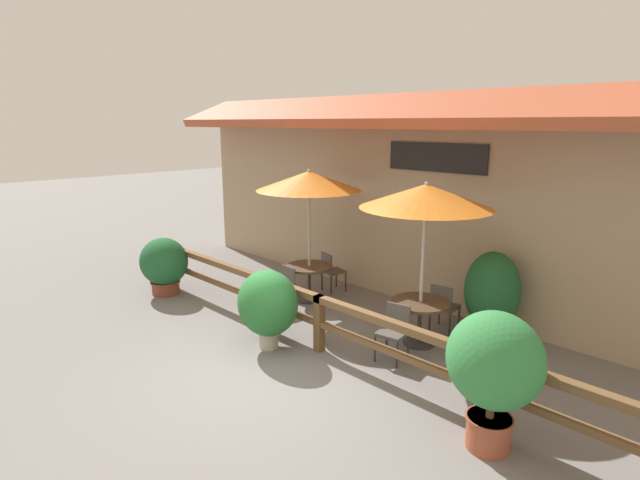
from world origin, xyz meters
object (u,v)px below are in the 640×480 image
Objects in this scene: potted_plant_small_flowering at (268,304)px; chair_middle_streetside at (394,329)px; patio_umbrella_middle at (426,196)px; dining_table_middle at (420,310)px; chair_middle_wallside at (444,305)px; potted_plant_entrance_palm at (494,366)px; chair_near_streetside at (284,286)px; patio_umbrella_near at (309,181)px; potted_plant_broad_leaf at (164,264)px; potted_plant_corner_fern at (492,293)px; dining_table_near at (309,273)px; chair_near_wallside at (331,270)px.

chair_middle_streetside is at bearing 33.82° from potted_plant_small_flowering.
potted_plant_small_flowering is at bearing -155.82° from chair_middle_streetside.
dining_table_middle is (0.00, 0.00, -1.90)m from patio_umbrella_middle.
chair_middle_wallside is 3.33m from potted_plant_entrance_palm.
chair_near_streetside is 0.90× the size of dining_table_middle.
patio_umbrella_near is 2.14m from chair_near_streetside.
potted_plant_entrance_palm is at bearing -39.55° from patio_umbrella_middle.
potted_plant_broad_leaf is (-5.35, -1.77, -1.83)m from patio_umbrella_middle.
dining_table_middle is 2.80m from potted_plant_entrance_palm.
patio_umbrella_middle reaches higher than potted_plant_corner_fern.
patio_umbrella_middle is at bearing -120.89° from potted_plant_corner_fern.
potted_plant_entrance_palm is (2.11, -1.02, 0.52)m from chair_middle_streetside.
dining_table_near is 1.00× the size of dining_table_middle.
dining_table_near is 0.36× the size of patio_umbrella_middle.
patio_umbrella_near is at bearing 98.44° from chair_near_streetside.
potted_plant_small_flowering is 3.83m from potted_plant_entrance_palm.
chair_middle_streetside is 5.47m from potted_plant_broad_leaf.
patio_umbrella_near is 5.53m from potted_plant_entrance_palm.
patio_umbrella_near is 3.66m from potted_plant_broad_leaf.
potted_plant_broad_leaf is at bearing -161.69° from patio_umbrella_middle.
patio_umbrella_middle is at bearing 48.14° from potted_plant_small_flowering.
potted_plant_small_flowering is at bearing -60.42° from patio_umbrella_near.
chair_near_streetside is 3.88m from potted_plant_corner_fern.
patio_umbrella_near is 3.42m from dining_table_middle.
chair_near_wallside is 5.73m from potted_plant_entrance_palm.
dining_table_near is 2.34m from potted_plant_small_flowering.
potted_plant_broad_leaf reaches higher than chair_middle_streetside.
chair_middle_streetside reaches higher than dining_table_near.
chair_near_wallside is at bearing 162.82° from patio_umbrella_middle.
patio_umbrella_middle is (2.79, 0.59, 2.01)m from chair_near_streetside.
potted_plant_entrance_palm is (4.92, -1.17, 0.52)m from chair_near_streetside.
patio_umbrella_middle reaches higher than chair_middle_streetside.
chair_near_streetside is at bearing 167.36° from chair_middle_streetside.
potted_plant_broad_leaf is (-2.52, -1.93, 0.07)m from dining_table_near.
dining_table_middle is at bearing -120.89° from potted_plant_corner_fern.
potted_plant_entrance_palm is at bearing -35.48° from chair_middle_streetside.
dining_table_near is 5.34m from potted_plant_entrance_palm.
chair_near_streetside is 2.86m from dining_table_middle.
chair_middle_wallside is at bearing 25.13° from potted_plant_broad_leaf.
potted_plant_corner_fern is (0.66, 1.87, 0.30)m from chair_middle_streetside.
chair_middle_wallside is (-0.00, 0.74, -2.01)m from patio_umbrella_middle.
potted_plant_corner_fern reaches higher than potted_plant_small_flowering.
chair_middle_streetside is at bearing -109.37° from potted_plant_corner_fern.
potted_plant_entrance_palm is 7.49m from potted_plant_broad_leaf.
dining_table_middle is 0.74× the size of potted_plant_small_flowering.
potted_plant_small_flowering is at bearing -60.42° from dining_table_near.
chair_near_wallside is at bearing 47.67° from potted_plant_broad_leaf.
potted_plant_small_flowering is (-1.68, -2.62, 0.26)m from chair_middle_wallside.
potted_plant_small_flowering is (-1.68, -1.88, 0.15)m from dining_table_middle.
chair_middle_streetside is 1.00× the size of chair_middle_wallside.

